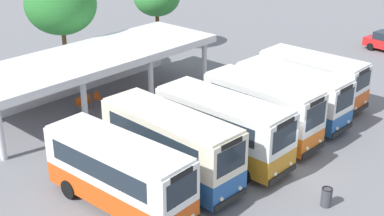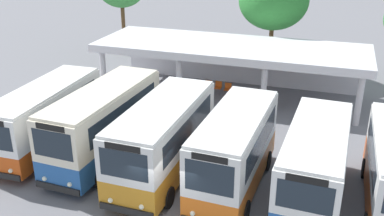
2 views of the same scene
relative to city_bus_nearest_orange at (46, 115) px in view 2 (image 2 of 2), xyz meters
name	(u,v)px [view 2 (image 2 of 2)]	position (x,y,z in m)	size (l,w,h in m)	color
city_bus_nearest_orange	(46,115)	(0.00, 0.00, 0.00)	(2.44, 7.50, 3.22)	black
city_bus_second_in_row	(104,121)	(3.22, 0.01, 0.12)	(2.59, 7.72, 3.46)	black
city_bus_middle_cream	(163,137)	(6.44, -0.56, 0.09)	(2.55, 7.50, 3.40)	black
city_bus_fourth_amber	(235,149)	(9.66, -0.70, 0.10)	(2.46, 6.88, 3.42)	black
city_bus_fifth_blue	(315,163)	(12.88, -0.58, -0.01)	(2.55, 7.04, 3.20)	black
terminal_canopy	(233,53)	(6.73, 10.85, 0.88)	(17.15, 5.84, 3.40)	silver
waiting_chair_end_by_column	(208,85)	(5.33, 10.05, -1.26)	(0.45, 0.45, 0.86)	slate
waiting_chair_second_from_end	(218,87)	(6.01, 10.05, -1.26)	(0.45, 0.45, 0.86)	slate
waiting_chair_middle_seat	(228,88)	(6.69, 9.94, -1.26)	(0.45, 0.45, 0.86)	slate
roadside_tree_behind_canopy	(274,0)	(8.44, 15.70, 3.63)	(4.99, 4.99, 7.55)	brown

